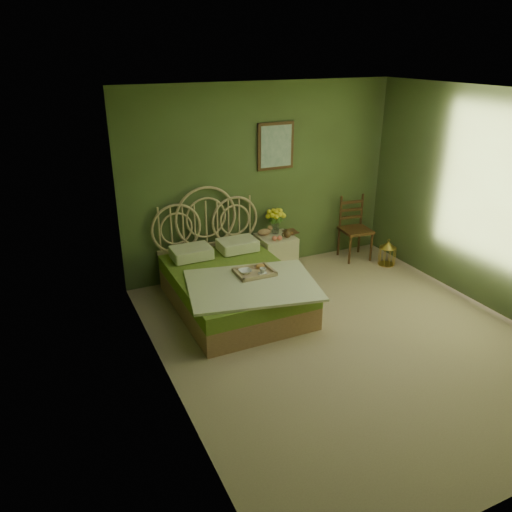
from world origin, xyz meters
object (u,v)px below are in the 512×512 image
bed (233,284)px  nightstand (276,248)px  chair (353,224)px  birdcage (387,253)px

bed → nightstand: size_ratio=2.18×
chair → birdcage: size_ratio=2.60×
chair → birdcage: chair is taller
bed → chair: (2.27, 0.69, 0.24)m
bed → birdcage: 2.57m
bed → nightstand: (0.96, 0.70, 0.06)m
bed → birdcage: (2.56, 0.19, -0.11)m
chair → birdcage: (0.29, -0.49, -0.35)m
nightstand → chair: 1.32m
birdcage → bed: bearing=-175.7°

